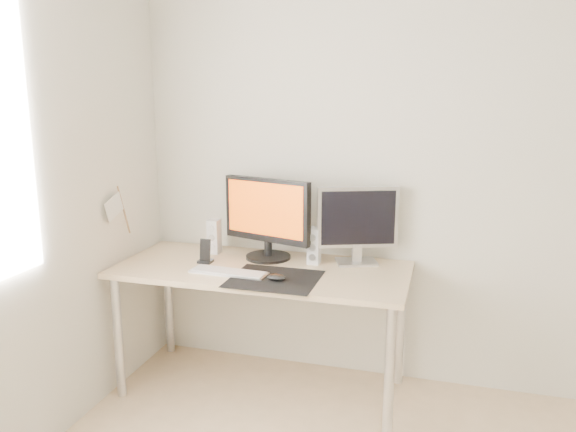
{
  "coord_description": "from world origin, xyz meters",
  "views": [
    {
      "loc": [
        0.03,
        -1.41,
        1.67
      ],
      "look_at": [
        -0.8,
        1.46,
        1.01
      ],
      "focal_mm": 35.0,
      "sensor_mm": 36.0,
      "label": 1
    }
  ],
  "objects_px": {
    "mouse": "(276,277)",
    "desk": "(262,281)",
    "main_monitor": "(267,216)",
    "speaker_left": "(214,236)",
    "keyboard": "(229,272)",
    "speaker_right": "(314,246)",
    "second_monitor": "(358,221)",
    "phone_dock": "(205,255)"
  },
  "relations": [
    {
      "from": "desk",
      "to": "keyboard",
      "type": "xyz_separation_m",
      "value": [
        -0.13,
        -0.15,
        0.09
      ]
    },
    {
      "from": "desk",
      "to": "speaker_left",
      "type": "xyz_separation_m",
      "value": [
        -0.36,
        0.19,
        0.18
      ]
    },
    {
      "from": "desk",
      "to": "speaker_right",
      "type": "bearing_deg",
      "value": 29.91
    },
    {
      "from": "main_monitor",
      "to": "speaker_left",
      "type": "height_order",
      "value": "main_monitor"
    },
    {
      "from": "second_monitor",
      "to": "speaker_left",
      "type": "xyz_separation_m",
      "value": [
        -0.85,
        -0.03,
        -0.14
      ]
    },
    {
      "from": "main_monitor",
      "to": "phone_dock",
      "type": "distance_m",
      "value": 0.41
    },
    {
      "from": "speaker_left",
      "to": "speaker_right",
      "type": "height_order",
      "value": "same"
    },
    {
      "from": "mouse",
      "to": "second_monitor",
      "type": "bearing_deg",
      "value": 50.97
    },
    {
      "from": "second_monitor",
      "to": "mouse",
      "type": "bearing_deg",
      "value": -129.03
    },
    {
      "from": "speaker_right",
      "to": "phone_dock",
      "type": "height_order",
      "value": "speaker_right"
    },
    {
      "from": "mouse",
      "to": "speaker_right",
      "type": "distance_m",
      "value": 0.38
    },
    {
      "from": "mouse",
      "to": "desk",
      "type": "relative_size",
      "value": 0.06
    },
    {
      "from": "second_monitor",
      "to": "phone_dock",
      "type": "distance_m",
      "value": 0.87
    },
    {
      "from": "second_monitor",
      "to": "speaker_left",
      "type": "bearing_deg",
      "value": -177.92
    },
    {
      "from": "mouse",
      "to": "speaker_left",
      "type": "height_order",
      "value": "speaker_left"
    },
    {
      "from": "speaker_left",
      "to": "desk",
      "type": "bearing_deg",
      "value": -27.36
    },
    {
      "from": "second_monitor",
      "to": "speaker_left",
      "type": "height_order",
      "value": "second_monitor"
    },
    {
      "from": "mouse",
      "to": "main_monitor",
      "type": "height_order",
      "value": "main_monitor"
    },
    {
      "from": "desk",
      "to": "phone_dock",
      "type": "bearing_deg",
      "value": -178.8
    },
    {
      "from": "main_monitor",
      "to": "keyboard",
      "type": "xyz_separation_m",
      "value": [
        -0.11,
        -0.32,
        -0.25
      ]
    },
    {
      "from": "speaker_left",
      "to": "speaker_right",
      "type": "xyz_separation_m",
      "value": [
        0.62,
        -0.04,
        0.0
      ]
    },
    {
      "from": "speaker_left",
      "to": "keyboard",
      "type": "distance_m",
      "value": 0.42
    },
    {
      "from": "second_monitor",
      "to": "keyboard",
      "type": "distance_m",
      "value": 0.76
    },
    {
      "from": "speaker_left",
      "to": "speaker_right",
      "type": "relative_size",
      "value": 1.0
    },
    {
      "from": "mouse",
      "to": "desk",
      "type": "height_order",
      "value": "mouse"
    },
    {
      "from": "second_monitor",
      "to": "speaker_left",
      "type": "distance_m",
      "value": 0.86
    },
    {
      "from": "desk",
      "to": "speaker_right",
      "type": "relative_size",
      "value": 7.81
    },
    {
      "from": "desk",
      "to": "speaker_right",
      "type": "distance_m",
      "value": 0.35
    },
    {
      "from": "speaker_left",
      "to": "main_monitor",
      "type": "bearing_deg",
      "value": -3.71
    },
    {
      "from": "second_monitor",
      "to": "phone_dock",
      "type": "xyz_separation_m",
      "value": [
        -0.82,
        -0.22,
        -0.2
      ]
    },
    {
      "from": "mouse",
      "to": "second_monitor",
      "type": "relative_size",
      "value": 0.23
    },
    {
      "from": "mouse",
      "to": "speaker_left",
      "type": "distance_m",
      "value": 0.64
    },
    {
      "from": "mouse",
      "to": "main_monitor",
      "type": "distance_m",
      "value": 0.47
    },
    {
      "from": "mouse",
      "to": "main_monitor",
      "type": "bearing_deg",
      "value": 114.71
    },
    {
      "from": "second_monitor",
      "to": "speaker_right",
      "type": "height_order",
      "value": "second_monitor"
    },
    {
      "from": "desk",
      "to": "keyboard",
      "type": "bearing_deg",
      "value": -130.99
    },
    {
      "from": "keyboard",
      "to": "speaker_right",
      "type": "bearing_deg",
      "value": 37.64
    },
    {
      "from": "speaker_left",
      "to": "phone_dock",
      "type": "bearing_deg",
      "value": -81.63
    },
    {
      "from": "main_monitor",
      "to": "second_monitor",
      "type": "height_order",
      "value": "main_monitor"
    },
    {
      "from": "main_monitor",
      "to": "keyboard",
      "type": "height_order",
      "value": "main_monitor"
    },
    {
      "from": "speaker_right",
      "to": "keyboard",
      "type": "bearing_deg",
      "value": -142.36
    },
    {
      "from": "mouse",
      "to": "phone_dock",
      "type": "height_order",
      "value": "phone_dock"
    }
  ]
}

